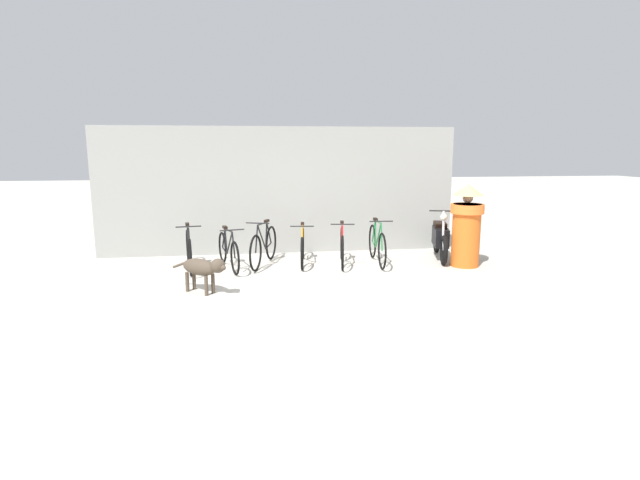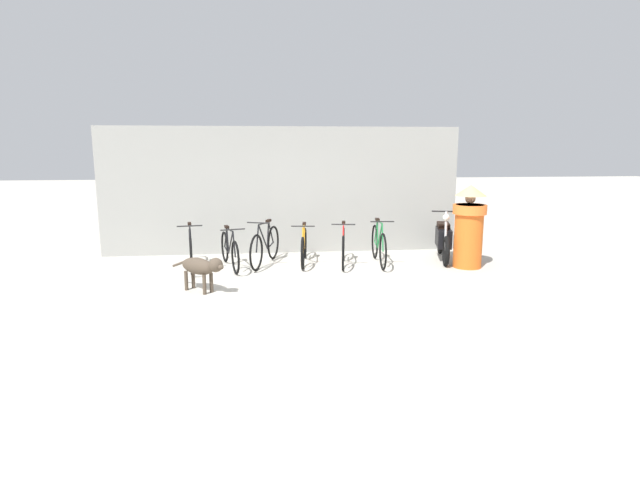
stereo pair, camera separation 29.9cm
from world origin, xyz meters
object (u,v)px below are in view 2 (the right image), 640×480
Objects in this scene: bicycle_0 at (191,250)px; bicycle_2 at (265,246)px; bicycle_3 at (304,247)px; bicycle_4 at (343,247)px; bicycle_1 at (230,250)px; motorcycle at (443,239)px; bicycle_5 at (379,245)px; person_in_robes at (469,226)px; stray_dog at (201,267)px.

bicycle_2 is (1.44, 0.18, 0.01)m from bicycle_0.
bicycle_4 is (0.78, -0.21, 0.02)m from bicycle_3.
bicycle_1 is at bearing -74.26° from bicycle_3.
bicycle_5 is at bearing -66.23° from motorcycle.
motorcycle is (2.17, 0.23, 0.06)m from bicycle_4.
bicycle_1 is at bearing -85.74° from bicycle_5.
bicycle_4 is at bearing 82.11° from bicycle_3.
bicycle_5 reaches higher than bicycle_3.
bicycle_3 is 0.96× the size of motorcycle.
bicycle_0 reaches higher than bicycle_1.
person_in_robes reaches higher than bicycle_1.
bicycle_1 is 1.49m from bicycle_3.
bicycle_1 is 0.98× the size of bicycle_3.
person_in_robes is (1.68, -0.48, 0.44)m from bicycle_5.
bicycle_1 is at bearing 79.01° from bicycle_0.
bicycle_2 is 2.13m from stray_dog.
bicycle_2 is at bearing 91.97° from bicycle_1.
bicycle_2 is 0.95× the size of motorcycle.
bicycle_5 reaches higher than bicycle_4.
bicycle_5 is at bearing 99.53° from bicycle_4.
bicycle_4 is at bearing 75.89° from bicycle_1.
bicycle_1 is 1.69m from stray_dog.
person_in_robes is at bearing 88.18° from bicycle_4.
stray_dog is at bearing -47.81° from bicycle_4.
bicycle_3 is at bearing -93.97° from bicycle_5.
motorcycle is (4.42, 0.25, 0.08)m from bicycle_1.
bicycle_4 is 1.70× the size of stray_dog.
motorcycle is at bearing 105.76° from bicycle_4.
bicycle_0 is 0.98× the size of bicycle_5.
bicycle_4 is at bearing -86.13° from bicycle_5.
stray_dog is at bearing -59.51° from bicycle_5.
bicycle_4 is 1.01× the size of person_in_robes.
bicycle_4 is at bearing -16.61° from person_in_robes.
bicycle_5 is 3.72m from stray_dog.
stray_dog is 0.59× the size of person_in_robes.
bicycle_4 is at bearing -69.32° from motorcycle.
stray_dog is (-1.04, -1.85, 0.04)m from bicycle_2.
motorcycle is at bearing 62.91° from stray_dog.
person_in_robes is at bearing 32.68° from motorcycle.
motorcycle reaches higher than bicycle_1.
bicycle_4 is at bearing 101.86° from bicycle_2.
stray_dog is (-3.33, -1.66, 0.03)m from bicycle_5.
bicycle_2 is 1.76× the size of stray_dog.
motorcycle is at bearing 103.18° from bicycle_5.
bicycle_3 is 0.97× the size of bicycle_5.
motorcycle reaches higher than bicycle_2.
bicycle_3 is 1.52m from bicycle_5.
bicycle_4 is (2.26, 0.02, 0.02)m from bicycle_1.
person_in_robes is at bearing 76.08° from bicycle_0.
person_in_robes reaches higher than stray_dog.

